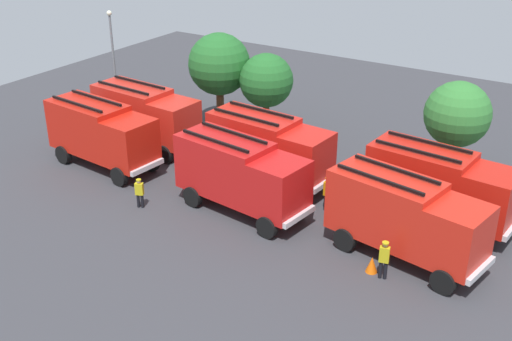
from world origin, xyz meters
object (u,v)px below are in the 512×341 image
Objects in this scene: fire_truck_1 at (241,173)px; tree_2 at (457,115)px; fire_truck_2 at (405,216)px; fire_truck_4 at (269,146)px; firefighter_0 at (384,258)px; firefighter_2 at (328,192)px; fire_truck_3 at (145,114)px; traffic_cone_2 at (372,264)px; tree_0 at (219,65)px; traffic_cone_0 at (177,130)px; fire_truck_0 at (102,132)px; firefighter_1 at (140,192)px; traffic_cone_1 at (236,139)px; lamppost at (113,55)px; tree_1 at (266,81)px; fire_truck_5 at (440,184)px.

tree_2 reaches higher than fire_truck_1.
fire_truck_2 is 1.02× the size of fire_truck_4.
fire_truck_2 is at bearing -15.89° from firefighter_0.
fire_truck_4 is 4.01× the size of firefighter_2.
fire_truck_3 reaches higher than traffic_cone_2.
fire_truck_4 is 10.55m from firefighter_0.
traffic_cone_0 is (-1.40, -2.97, -3.89)m from tree_0.
traffic_cone_2 is at bearing -100.70° from fire_truck_2.
firefighter_2 is 0.29× the size of tree_0.
traffic_cone_0 is at bearing 152.75° from fire_truck_1.
fire_truck_4 is at bearing -37.87° from tree_0.
fire_truck_3 is 18.39m from traffic_cone_2.
fire_truck_0 is at bearing 70.33° from firefighter_0.
firefighter_2 reaches higher than firefighter_1.
lamppost is (-10.55, 0.50, 3.84)m from traffic_cone_1.
fire_truck_0 and fire_truck_2 have the same top height.
tree_1 is at bearing 76.10° from traffic_cone_1.
firefighter_0 is at bearing -17.97° from traffic_cone_2.
fire_truck_0 is 9.63m from lamppost.
traffic_cone_2 is (7.82, -1.55, -1.78)m from fire_truck_1.
traffic_cone_1 is (-8.79, 4.69, -0.70)m from firefighter_2.
tree_2 is (7.79, 9.57, 1.63)m from fire_truck_1.
tree_1 is at bearing 121.88° from fire_truck_1.
fire_truck_0 reaches higher than firefighter_1.
lamppost reaches higher than fire_truck_2.
traffic_cone_0 is at bearing 177.80° from fire_truck_5.
tree_0 is at bearing -173.27° from tree_1.
fire_truck_5 is 9.94× the size of traffic_cone_2.
tree_2 is at bearing 10.78° from traffic_cone_0.
fire_truck_4 is 1.00× the size of fire_truck_5.
fire_truck_4 is 1.02× the size of lamppost.
fire_truck_1 is 0.99× the size of fire_truck_2.
firefighter_1 is at bearing -42.31° from lamppost.
fire_truck_1 is 1.03× the size of lamppost.
firefighter_1 is (-13.08, -2.71, -1.26)m from fire_truck_2.
fire_truck_0 is 19.96m from tree_2.
firefighter_1 is at bearing 114.21° from firefighter_2.
tree_2 reaches higher than fire_truck_0.
fire_truck_4 is 9.38m from fire_truck_5.
firefighter_0 is 2.41× the size of traffic_cone_2.
fire_truck_4 is at bearing -144.78° from tree_2.
firefighter_1 is 0.25× the size of tree_0.
fire_truck_3 reaches higher than firefighter_2.
traffic_cone_0 is (-17.66, 8.07, -0.64)m from firefighter_0.
fire_truck_5 is at bearing 95.70° from fire_truck_2.
firefighter_2 is 13.81m from tree_0.
firefighter_0 is 1.12× the size of firefighter_1.
tree_0 is at bearing -179.01° from tree_2.
fire_truck_2 is at bearing 69.36° from traffic_cone_2.
fire_truck_4 is at bearing 25.44° from fire_truck_0.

